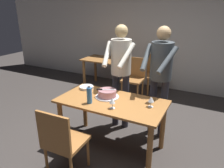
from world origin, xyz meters
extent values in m
plane|color=#383330|center=(0.00, 0.00, 0.00)|extent=(14.00, 14.00, 0.00)
cube|color=beige|center=(0.00, 2.84, 1.35)|extent=(10.00, 0.12, 2.70)
cube|color=#9E6633|center=(0.00, 0.00, 0.73)|extent=(1.49, 0.76, 0.03)
cylinder|color=#9E6633|center=(-0.67, -0.31, 0.36)|extent=(0.07, 0.07, 0.72)
cylinder|color=#9E6633|center=(0.67, -0.31, 0.36)|extent=(0.07, 0.07, 0.72)
cylinder|color=#9E6633|center=(-0.67, 0.31, 0.36)|extent=(0.07, 0.07, 0.72)
cylinder|color=#9E6633|center=(0.67, 0.31, 0.36)|extent=(0.07, 0.07, 0.72)
cylinder|color=silver|center=(-0.11, 0.08, 0.76)|extent=(0.34, 0.34, 0.01)
cylinder|color=#D18C93|center=(-0.11, 0.08, 0.81)|extent=(0.26, 0.26, 0.09)
cylinder|color=#926267|center=(-0.11, 0.08, 0.86)|extent=(0.25, 0.25, 0.01)
cube|color=silver|center=(-0.09, 0.09, 0.87)|extent=(0.19, 0.11, 0.00)
cube|color=black|center=(-0.21, 0.03, 0.87)|extent=(0.08, 0.06, 0.02)
cylinder|color=white|center=(-0.56, 0.22, 0.76)|extent=(0.22, 0.22, 0.01)
cylinder|color=white|center=(-0.56, 0.22, 0.77)|extent=(0.22, 0.22, 0.01)
cylinder|color=white|center=(-0.56, 0.22, 0.78)|extent=(0.22, 0.22, 0.01)
cylinder|color=white|center=(-0.56, 0.22, 0.79)|extent=(0.22, 0.22, 0.01)
cylinder|color=silver|center=(0.12, -0.20, 0.75)|extent=(0.07, 0.07, 0.00)
cylinder|color=silver|center=(0.12, -0.20, 0.79)|extent=(0.01, 0.01, 0.07)
cone|color=silver|center=(0.12, -0.20, 0.86)|extent=(0.08, 0.08, 0.07)
cylinder|color=silver|center=(0.54, 0.06, 0.75)|extent=(0.07, 0.07, 0.00)
cylinder|color=silver|center=(0.54, 0.06, 0.79)|extent=(0.01, 0.01, 0.07)
cone|color=silver|center=(0.54, 0.06, 0.86)|extent=(0.08, 0.08, 0.07)
cylinder|color=#387AC6|center=(-0.22, -0.20, 0.86)|extent=(0.07, 0.07, 0.22)
cylinder|color=silver|center=(-0.22, -0.20, 0.98)|extent=(0.04, 0.04, 0.03)
cylinder|color=#2D2D38|center=(-0.05, 0.61, 0.47)|extent=(0.11, 0.11, 0.95)
cylinder|color=#2D2D38|center=(-0.23, 0.60, 0.47)|extent=(0.11, 0.11, 0.95)
cylinder|color=beige|center=(-0.14, 0.60, 1.23)|extent=(0.32, 0.32, 0.55)
sphere|color=tan|center=(-0.14, 0.60, 1.62)|extent=(0.20, 0.20, 0.20)
cylinder|color=beige|center=(0.03, 0.43, 1.30)|extent=(0.13, 0.42, 0.34)
cylinder|color=beige|center=(-0.29, 0.41, 1.30)|extent=(0.18, 0.42, 0.34)
cylinder|color=#2D2D38|center=(0.58, 0.62, 0.47)|extent=(0.11, 0.11, 0.95)
cylinder|color=#2D2D38|center=(0.40, 0.64, 0.47)|extent=(0.11, 0.11, 0.95)
cylinder|color=#3F474C|center=(0.49, 0.63, 1.23)|extent=(0.32, 0.32, 0.55)
sphere|color=tan|center=(0.49, 0.63, 1.62)|extent=(0.20, 0.20, 0.20)
cylinder|color=#3F474C|center=(0.62, 0.43, 1.30)|extent=(0.21, 0.41, 0.34)
cylinder|color=#3F474C|center=(0.31, 0.47, 1.30)|extent=(0.10, 0.42, 0.34)
cube|color=#9E6633|center=(-0.26, -0.68, 0.43)|extent=(0.46, 0.46, 0.04)
cylinder|color=#9E6633|center=(-0.45, -0.51, 0.21)|extent=(0.04, 0.04, 0.41)
cylinder|color=#9E6633|center=(-0.08, -0.49, 0.21)|extent=(0.04, 0.04, 0.41)
cylinder|color=#9E6633|center=(-0.43, -0.87, 0.21)|extent=(0.04, 0.04, 0.41)
cube|color=#9E6633|center=(-0.25, -0.89, 0.68)|extent=(0.44, 0.05, 0.45)
cube|color=#9E6633|center=(-1.33, 2.14, 0.72)|extent=(1.00, 0.70, 0.03)
cylinder|color=#9E6633|center=(-1.75, 1.87, 0.35)|extent=(0.07, 0.07, 0.71)
cylinder|color=#9E6633|center=(-0.90, 1.87, 0.35)|extent=(0.07, 0.07, 0.71)
cylinder|color=#9E6633|center=(-1.75, 2.42, 0.35)|extent=(0.07, 0.07, 0.71)
cylinder|color=#9E6633|center=(-0.90, 2.42, 0.35)|extent=(0.07, 0.07, 0.71)
cube|color=#9E6633|center=(-0.40, 1.81, 0.43)|extent=(0.46, 0.46, 0.04)
cylinder|color=#9E6633|center=(-0.21, 1.63, 0.21)|extent=(0.04, 0.04, 0.41)
cylinder|color=#9E6633|center=(-0.58, 1.62, 0.21)|extent=(0.04, 0.04, 0.41)
cylinder|color=#9E6633|center=(-0.23, 2.00, 0.21)|extent=(0.04, 0.04, 0.41)
cylinder|color=#9E6633|center=(-0.59, 1.98, 0.21)|extent=(0.04, 0.04, 0.41)
cube|color=#9E6633|center=(-0.41, 2.01, 0.68)|extent=(0.44, 0.05, 0.45)
cube|color=#9E6633|center=(-0.02, 2.34, 0.43)|extent=(0.56, 0.56, 0.04)
cylinder|color=#9E6633|center=(0.21, 2.22, 0.21)|extent=(0.04, 0.04, 0.41)
cylinder|color=#9E6633|center=(-0.13, 2.11, 0.21)|extent=(0.04, 0.04, 0.41)
cylinder|color=#9E6633|center=(0.09, 2.57, 0.21)|extent=(0.04, 0.04, 0.41)
cylinder|color=#9E6633|center=(-0.25, 2.45, 0.21)|extent=(0.04, 0.04, 0.41)
cube|color=#9E6633|center=(-0.09, 2.53, 0.68)|extent=(0.43, 0.17, 0.45)
camera|label=1|loc=(1.22, -2.34, 1.96)|focal=33.68mm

